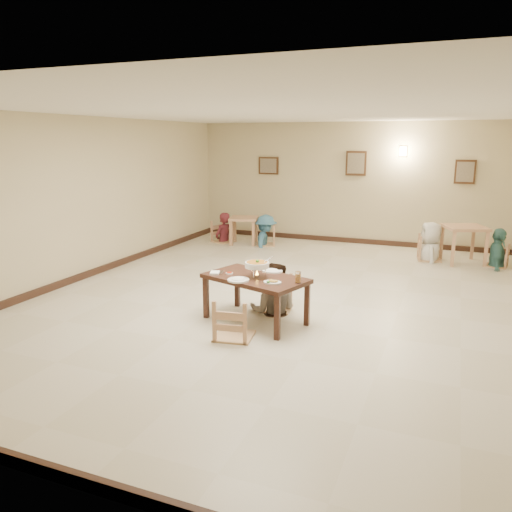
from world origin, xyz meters
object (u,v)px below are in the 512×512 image
at_px(drink_glass, 298,278).
at_px(bg_diner_d, 500,228).
at_px(bg_chair_ll, 223,222).
at_px(bg_diner_c, 432,222).
at_px(bg_chair_rr, 498,246).
at_px(main_table, 255,282).
at_px(bg_chair_rl, 431,237).
at_px(chair_far, 276,278).
at_px(curry_warmer, 257,265).
at_px(bg_table_left, 244,222).
at_px(bg_diner_a, 223,213).
at_px(bg_diner_b, 266,215).
at_px(main_diner, 274,263).
at_px(bg_table_right, 465,233).
at_px(bg_chair_lr, 266,226).
at_px(chair_near, 234,300).

bearing_deg(drink_glass, bg_diner_d, 60.37).
distance_m(bg_chair_ll, bg_diner_c, 5.05).
bearing_deg(bg_diner_c, bg_chair_rr, 73.90).
height_order(main_table, bg_chair_ll, bg_chair_ll).
bearing_deg(bg_diner_d, bg_chair_rl, 87.78).
xyz_separation_m(chair_far, bg_diner_c, (2.03, 4.30, 0.34)).
height_order(curry_warmer, bg_table_left, curry_warmer).
bearing_deg(drink_glass, main_table, 173.06).
xyz_separation_m(main_table, drink_glass, (0.65, -0.08, 0.15)).
relative_size(bg_diner_a, bg_diner_b, 1.00).
bearing_deg(bg_chair_ll, chair_far, -125.16).
xyz_separation_m(drink_glass, bg_diner_d, (2.80, 4.92, 0.06)).
bearing_deg(bg_diner_c, bg_diner_d, 73.90).
relative_size(bg_chair_ll, bg_chair_rr, 1.17).
distance_m(drink_glass, bg_diner_d, 5.66).
distance_m(bg_diner_c, bg_diner_d, 1.33).
height_order(main_table, bg_diner_a, bg_diner_a).
bearing_deg(bg_diner_a, main_table, 44.09).
bearing_deg(bg_diner_b, curry_warmer, -172.75).
distance_m(main_diner, curry_warmer, 0.53).
xyz_separation_m(bg_table_left, bg_table_right, (5.13, -0.11, 0.11)).
distance_m(bg_chair_ll, bg_chair_lr, 1.15).
bearing_deg(chair_far, bg_chair_lr, 105.14).
bearing_deg(main_diner, bg_table_left, -73.51).
xyz_separation_m(main_table, bg_diner_b, (-1.76, 5.06, 0.17)).
bearing_deg(bg_table_right, bg_chair_lr, 178.16).
bearing_deg(main_table, bg_chair_ll, 138.06).
bearing_deg(bg_chair_rl, bg_chair_lr, 79.00).
distance_m(main_table, bg_chair_rl, 5.35).
distance_m(bg_chair_rr, bg_diner_b, 5.23).
xyz_separation_m(chair_near, bg_chair_ll, (-2.87, 5.69, -0.01)).
relative_size(bg_diner_a, bg_diner_c, 0.91).
bearing_deg(bg_diner_b, chair_near, -175.46).
bearing_deg(chair_far, curry_warmer, -103.05).
bearing_deg(curry_warmer, bg_chair_rr, 54.96).
height_order(drink_glass, bg_diner_b, bg_diner_b).
height_order(chair_near, bg_chair_ll, chair_near).
height_order(bg_table_left, bg_diner_d, bg_diner_d).
xyz_separation_m(bg_chair_rr, bg_diner_b, (-5.21, 0.22, 0.33)).
bearing_deg(drink_glass, curry_warmer, 175.57).
height_order(main_table, bg_chair_rr, bg_chair_rr).
bearing_deg(bg_chair_rr, main_diner, -26.93).
bearing_deg(chair_far, drink_glass, -58.56).
bearing_deg(drink_glass, main_diner, 134.32).
bearing_deg(chair_near, drink_glass, -149.58).
relative_size(curry_warmer, bg_diner_a, 0.25).
relative_size(drink_glass, bg_chair_lr, 0.16).
distance_m(chair_far, bg_chair_rr, 5.40).
distance_m(bg_chair_ll, bg_diner_d, 6.37).
relative_size(main_diner, bg_chair_ll, 1.51).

